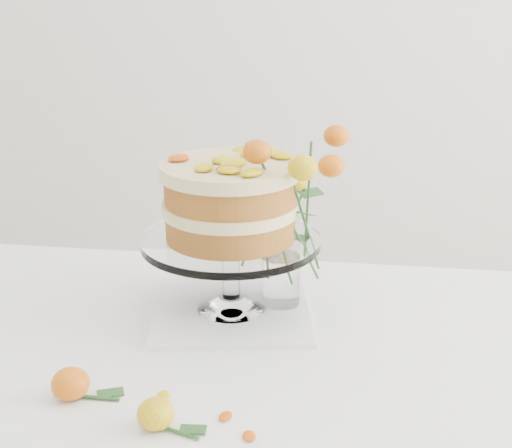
% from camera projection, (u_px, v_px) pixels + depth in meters
% --- Properties ---
extents(table, '(1.43, 0.93, 0.76)m').
position_uv_depth(table, '(254.00, 411.00, 1.16)').
color(table, tan).
rests_on(table, ground).
extents(napkin, '(0.33, 0.33, 0.01)m').
position_uv_depth(napkin, '(232.00, 310.00, 1.32)').
color(napkin, white).
rests_on(napkin, table).
extents(cake_stand, '(0.32, 0.32, 0.29)m').
position_uv_depth(cake_stand, '(230.00, 209.00, 1.25)').
color(cake_stand, white).
rests_on(cake_stand, napkin).
extents(rose_vase, '(0.30, 0.30, 0.37)m').
position_uv_depth(rose_vase, '(281.00, 197.00, 1.27)').
color(rose_vase, white).
rests_on(rose_vase, table).
extents(loose_rose_near, '(0.09, 0.05, 0.04)m').
position_uv_depth(loose_rose_near, '(156.00, 414.00, 0.98)').
color(loose_rose_near, yellow).
rests_on(loose_rose_near, table).
extents(loose_rose_far, '(0.10, 0.06, 0.05)m').
position_uv_depth(loose_rose_far, '(71.00, 384.00, 1.05)').
color(loose_rose_far, '#D2670A').
rests_on(loose_rose_far, table).
extents(stray_petal_a, '(0.03, 0.02, 0.00)m').
position_uv_depth(stray_petal_a, '(164.00, 395.00, 1.06)').
color(stray_petal_a, yellow).
rests_on(stray_petal_a, table).
extents(stray_petal_b, '(0.03, 0.02, 0.00)m').
position_uv_depth(stray_petal_b, '(225.00, 417.00, 1.01)').
color(stray_petal_b, yellow).
rests_on(stray_petal_b, table).
extents(stray_petal_c, '(0.03, 0.02, 0.00)m').
position_uv_depth(stray_petal_c, '(249.00, 436.00, 0.96)').
color(stray_petal_c, yellow).
rests_on(stray_petal_c, table).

